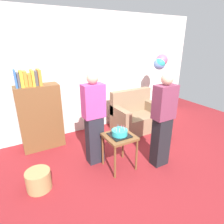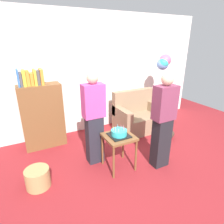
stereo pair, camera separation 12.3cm
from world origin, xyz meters
TOP-DOWN VIEW (x-y plane):
  - ground_plane at (0.00, 0.00)m, footprint 8.00×8.00m
  - wall_back at (0.00, 2.05)m, footprint 6.00×0.10m
  - couch at (0.90, 1.39)m, footprint 1.10×0.70m
  - bookshelf at (-1.24, 1.67)m, footprint 0.80×0.36m
  - side_table at (-0.24, 0.30)m, footprint 0.48×0.48m
  - birthday_cake at (-0.24, 0.30)m, footprint 0.32×0.32m
  - person_blowing_candles at (-0.53, 0.66)m, footprint 0.36×0.22m
  - person_holding_cake at (0.44, 0.03)m, footprint 0.36×0.22m
  - wicker_basket at (-1.55, 0.45)m, footprint 0.36×0.36m
  - handbag at (1.26, 0.65)m, footprint 0.28×0.14m
  - balloon_bunch at (1.52, 1.34)m, footprint 0.33×0.28m

SIDE VIEW (x-z plane):
  - ground_plane at x=0.00m, z-range 0.00..0.00m
  - handbag at x=1.26m, z-range 0.00..0.20m
  - wicker_basket at x=-1.55m, z-range 0.00..0.30m
  - couch at x=0.90m, z-range -0.14..0.82m
  - side_table at x=-0.24m, z-range 0.21..0.83m
  - birthday_cake at x=-0.24m, z-range 0.58..0.75m
  - bookshelf at x=-1.24m, z-range -0.11..1.50m
  - person_blowing_candles at x=-0.53m, z-range 0.02..1.65m
  - person_holding_cake at x=0.44m, z-range 0.02..1.65m
  - wall_back at x=0.00m, z-range 0.00..2.70m
  - balloon_bunch at x=1.52m, z-range 0.71..2.49m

